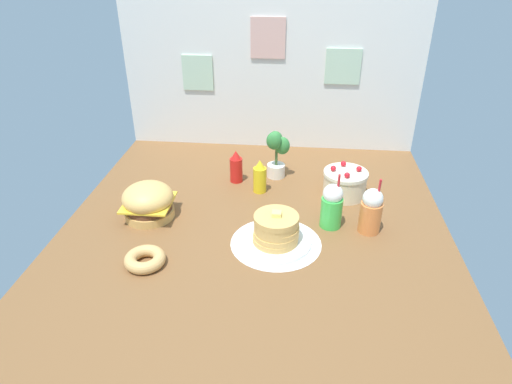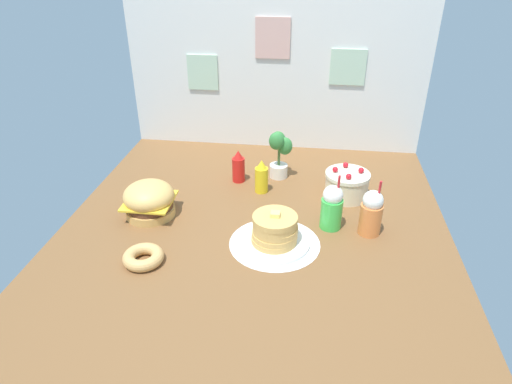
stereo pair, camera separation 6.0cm
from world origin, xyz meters
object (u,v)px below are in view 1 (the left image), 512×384
Objects in this scene: ketchup_bottle at (236,167)px; orange_float_cup at (371,211)px; pancake_stack at (276,231)px; donut_pink_glaze at (145,259)px; mustard_bottle at (260,177)px; potted_plant at (277,152)px; cream_soda_cup at (332,206)px; burger at (148,201)px; layer_cake at (345,183)px.

orange_float_cup is (0.73, -0.46, 0.02)m from ketchup_bottle.
donut_pink_glaze is (-0.57, -0.21, -0.04)m from pancake_stack.
orange_float_cup reaches higher than ketchup_bottle.
mustard_bottle is 0.66× the size of potted_plant.
ketchup_bottle is 0.67× the size of cream_soda_cup.
mustard_bottle is at bearing 103.81° from pancake_stack.
burger is 0.41m from donut_pink_glaze.
mustard_bottle is (-0.12, 0.50, 0.02)m from pancake_stack.
burger is 0.87× the size of potted_plant.
orange_float_cup is 0.98× the size of potted_plant.
potted_plant is at bearing 120.67° from cream_soda_cup.
pancake_stack is at bearing -14.83° from burger.
layer_cake is at bearing 105.68° from orange_float_cup.
pancake_stack is (0.67, -0.18, -0.02)m from burger.
burger is 0.78× the size of pancake_stack.
cream_soda_cup is at bearing 0.35° from burger.
donut_pink_glaze is (-0.93, -0.72, -0.05)m from layer_cake.
cream_soda_cup reaches higher than donut_pink_glaze.
cream_soda_cup is at bearing 25.42° from donut_pink_glaze.
orange_float_cup is (1.13, -0.02, 0.03)m from burger.
ketchup_bottle is 0.19m from mustard_bottle.
ketchup_bottle is 0.69m from cream_soda_cup.
mustard_bottle is at bearing 30.61° from burger.
pancake_stack is at bearing -65.90° from ketchup_bottle.
cream_soda_cup is (0.27, 0.18, 0.04)m from pancake_stack.
pancake_stack is 1.36× the size of layer_cake.
orange_float_cup reaches higher than mustard_bottle.
cream_soda_cup reaches higher than mustard_bottle.
ketchup_bottle is 0.88m from donut_pink_glaze.
ketchup_bottle is (0.40, 0.44, 0.00)m from burger.
cream_soda_cup is (0.94, 0.01, 0.03)m from burger.
mustard_bottle is 0.67× the size of orange_float_cup.
orange_float_cup is 0.74m from potted_plant.
pancake_stack is at bearing -145.29° from cream_soda_cup.
cream_soda_cup is 0.19m from orange_float_cup.
ketchup_bottle reaches higher than donut_pink_glaze.
cream_soda_cup is 1.00× the size of orange_float_cup.
ketchup_bottle is at bearing 170.17° from layer_cake.
cream_soda_cup reaches higher than burger.
ketchup_bottle is 0.67× the size of orange_float_cup.
pancake_stack is 0.67m from ketchup_bottle.
layer_cake is at bearing -9.83° from ketchup_bottle.
orange_float_cup is at bearing -74.32° from layer_cake.
ketchup_bottle reaches higher than pancake_stack.
pancake_stack is at bearing -76.19° from mustard_bottle.
ketchup_bottle is at bearing 147.84° from orange_float_cup.
layer_cake is 0.64m from ketchup_bottle.
burger is 0.70m from pancake_stack.
donut_pink_glaze is at bearing -159.48° from pancake_stack.
cream_soda_cup reaches higher than pancake_stack.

